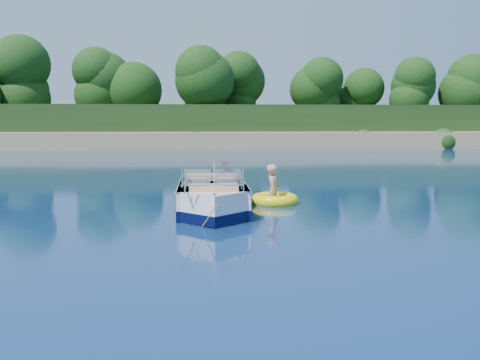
# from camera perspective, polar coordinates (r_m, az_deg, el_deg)

# --- Properties ---
(ground) EXTENTS (160.00, 160.00, 0.00)m
(ground) POSITION_cam_1_polar(r_m,az_deg,el_deg) (12.19, -3.72, -5.35)
(ground) COLOR #092144
(ground) RESTS_ON ground
(shoreline) EXTENTS (170.00, 59.00, 6.00)m
(shoreline) POSITION_cam_1_polar(r_m,az_deg,el_deg) (75.72, -4.54, 5.14)
(shoreline) COLOR #938155
(shoreline) RESTS_ON ground
(treeline) EXTENTS (150.00, 7.12, 8.19)m
(treeline) POSITION_cam_1_polar(r_m,az_deg,el_deg) (53.04, -4.48, 9.60)
(treeline) COLOR black
(treeline) RESTS_ON ground
(motorboat) EXTENTS (1.88, 5.19, 1.73)m
(motorboat) POSITION_cam_1_polar(r_m,az_deg,el_deg) (14.36, -2.93, -2.22)
(motorboat) COLOR white
(motorboat) RESTS_ON ground
(tow_tube) EXTENTS (1.57, 1.57, 0.38)m
(tow_tube) POSITION_cam_1_polar(r_m,az_deg,el_deg) (16.11, 3.71, -2.14)
(tow_tube) COLOR yellow
(tow_tube) RESTS_ON ground
(boy) EXTENTS (0.59, 0.95, 1.74)m
(boy) POSITION_cam_1_polar(r_m,az_deg,el_deg) (16.17, 3.58, -2.46)
(boy) COLOR tan
(boy) RESTS_ON ground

